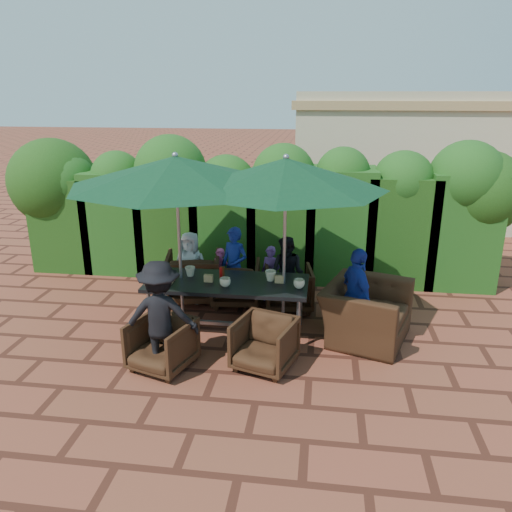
# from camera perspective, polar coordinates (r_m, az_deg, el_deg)

# --- Properties ---
(ground) EXTENTS (80.00, 80.00, 0.00)m
(ground) POSITION_cam_1_polar(r_m,az_deg,el_deg) (7.10, -2.72, -8.46)
(ground) COLOR brown
(ground) RESTS_ON ground
(dining_table) EXTENTS (2.18, 0.90, 0.75)m
(dining_table) POSITION_cam_1_polar(r_m,az_deg,el_deg) (6.79, -3.32, -3.51)
(dining_table) COLOR black
(dining_table) RESTS_ON ground
(umbrella_left) EXTENTS (2.83, 2.83, 2.46)m
(umbrella_left) POSITION_cam_1_polar(r_m,az_deg,el_deg) (6.59, -9.15, 9.54)
(umbrella_left) COLOR gray
(umbrella_left) RESTS_ON ground
(umbrella_right) EXTENTS (2.58, 2.58, 2.46)m
(umbrella_right) POSITION_cam_1_polar(r_m,az_deg,el_deg) (6.32, 3.42, 9.36)
(umbrella_right) COLOR gray
(umbrella_right) RESTS_ON ground
(chair_far_left) EXTENTS (0.96, 0.92, 0.86)m
(chair_far_left) POSITION_cam_1_polar(r_m,az_deg,el_deg) (7.97, -7.16, -2.14)
(chair_far_left) COLOR black
(chair_far_left) RESTS_ON ground
(chair_far_mid) EXTENTS (0.79, 0.74, 0.75)m
(chair_far_mid) POSITION_cam_1_polar(r_m,az_deg,el_deg) (7.81, -2.32, -2.86)
(chair_far_mid) COLOR black
(chair_far_mid) RESTS_ON ground
(chair_far_right) EXTENTS (0.80, 0.77, 0.72)m
(chair_far_right) POSITION_cam_1_polar(r_m,az_deg,el_deg) (7.66, 3.75, -3.44)
(chair_far_right) COLOR black
(chair_far_right) RESTS_ON ground
(chair_near_left) EXTENTS (0.83, 0.80, 0.69)m
(chair_near_left) POSITION_cam_1_polar(r_m,az_deg,el_deg) (6.15, -10.76, -9.66)
(chair_near_left) COLOR black
(chair_near_left) RESTS_ON ground
(chair_near_right) EXTENTS (0.82, 0.80, 0.69)m
(chair_near_right) POSITION_cam_1_polar(r_m,az_deg,el_deg) (6.05, 0.97, -9.76)
(chair_near_right) COLOR black
(chair_near_right) RESTS_ON ground
(chair_end_right) EXTENTS (1.10, 1.36, 1.02)m
(chair_end_right) POSITION_cam_1_polar(r_m,az_deg,el_deg) (6.82, 12.49, -5.31)
(chair_end_right) COLOR black
(chair_end_right) RESTS_ON ground
(adult_far_left) EXTENTS (0.57, 0.35, 1.13)m
(adult_far_left) POSITION_cam_1_polar(r_m,az_deg,el_deg) (7.90, -7.47, -1.28)
(adult_far_left) COLOR silver
(adult_far_left) RESTS_ON ground
(adult_far_mid) EXTENTS (0.55, 0.51, 1.24)m
(adult_far_mid) POSITION_cam_1_polar(r_m,az_deg,el_deg) (7.72, -2.48, -1.21)
(adult_far_mid) COLOR #1B2F97
(adult_far_mid) RESTS_ON ground
(adult_far_right) EXTENTS (0.64, 0.53, 1.14)m
(adult_far_right) POSITION_cam_1_polar(r_m,az_deg,el_deg) (7.56, 3.61, -2.04)
(adult_far_right) COLOR black
(adult_far_right) RESTS_ON ground
(adult_near_left) EXTENTS (0.92, 0.53, 1.36)m
(adult_near_left) POSITION_cam_1_polar(r_m,az_deg,el_deg) (6.01, -10.87, -6.76)
(adult_near_left) COLOR black
(adult_near_left) RESTS_ON ground
(adult_end_right) EXTENTS (0.64, 0.84, 1.28)m
(adult_end_right) POSITION_cam_1_polar(r_m,az_deg,el_deg) (6.71, 11.41, -4.44)
(adult_end_right) COLOR #1B2F97
(adult_end_right) RESTS_ON ground
(child_left) EXTENTS (0.35, 0.31, 0.85)m
(child_left) POSITION_cam_1_polar(r_m,az_deg,el_deg) (7.96, -4.05, -2.11)
(child_left) COLOR #EE549D
(child_left) RESTS_ON ground
(child_right) EXTENTS (0.40, 0.36, 0.91)m
(child_right) POSITION_cam_1_polar(r_m,az_deg,el_deg) (7.86, 1.67, -2.11)
(child_right) COLOR #7E499F
(child_right) RESTS_ON ground
(pedestrian_a) EXTENTS (1.65, 0.63, 1.75)m
(pedestrian_a) POSITION_cam_1_polar(r_m,az_deg,el_deg) (10.77, 8.50, 5.65)
(pedestrian_a) COLOR #227D2A
(pedestrian_a) RESTS_ON ground
(pedestrian_b) EXTENTS (0.95, 0.60, 1.93)m
(pedestrian_b) POSITION_cam_1_polar(r_m,az_deg,el_deg) (11.10, 15.39, 6.05)
(pedestrian_b) COLOR #EE549D
(pedestrian_b) RESTS_ON ground
(pedestrian_c) EXTENTS (1.14, 0.96, 1.63)m
(pedestrian_c) POSITION_cam_1_polar(r_m,az_deg,el_deg) (11.15, 19.52, 4.91)
(pedestrian_c) COLOR #95969D
(pedestrian_c) RESTS_ON ground
(cup_a) EXTENTS (0.16, 0.16, 0.13)m
(cup_a) POSITION_cam_1_polar(r_m,az_deg,el_deg) (6.82, -11.38, -2.51)
(cup_a) COLOR beige
(cup_a) RESTS_ON dining_table
(cup_b) EXTENTS (0.14, 0.14, 0.13)m
(cup_b) POSITION_cam_1_polar(r_m,az_deg,el_deg) (6.98, -7.54, -1.75)
(cup_b) COLOR beige
(cup_b) RESTS_ON dining_table
(cup_c) EXTENTS (0.15, 0.15, 0.12)m
(cup_c) POSITION_cam_1_polar(r_m,az_deg,el_deg) (6.57, -3.55, -2.99)
(cup_c) COLOR beige
(cup_c) RESTS_ON dining_table
(cup_d) EXTENTS (0.15, 0.15, 0.14)m
(cup_d) POSITION_cam_1_polar(r_m,az_deg,el_deg) (6.75, 1.66, -2.25)
(cup_d) COLOR beige
(cup_d) RESTS_ON dining_table
(cup_e) EXTENTS (0.15, 0.15, 0.12)m
(cup_e) POSITION_cam_1_polar(r_m,az_deg,el_deg) (6.53, 4.95, -3.18)
(cup_e) COLOR beige
(cup_e) RESTS_ON dining_table
(ketchup_bottle) EXTENTS (0.04, 0.04, 0.17)m
(ketchup_bottle) POSITION_cam_1_polar(r_m,az_deg,el_deg) (6.83, -4.02, -1.95)
(ketchup_bottle) COLOR #B20C0A
(ketchup_bottle) RESTS_ON dining_table
(sauce_bottle) EXTENTS (0.04, 0.04, 0.17)m
(sauce_bottle) POSITION_cam_1_polar(r_m,az_deg,el_deg) (6.84, -3.81, -1.91)
(sauce_bottle) COLOR #4C230C
(sauce_bottle) RESTS_ON dining_table
(serving_tray) EXTENTS (0.35, 0.25, 0.02)m
(serving_tray) POSITION_cam_1_polar(r_m,az_deg,el_deg) (6.82, -10.90, -2.95)
(serving_tray) COLOR #A1754E
(serving_tray) RESTS_ON dining_table
(number_block_left) EXTENTS (0.12, 0.06, 0.10)m
(number_block_left) POSITION_cam_1_polar(r_m,az_deg,el_deg) (6.75, -5.45, -2.54)
(number_block_left) COLOR tan
(number_block_left) RESTS_ON dining_table
(number_block_right) EXTENTS (0.12, 0.06, 0.10)m
(number_block_right) POSITION_cam_1_polar(r_m,az_deg,el_deg) (6.69, 2.68, -2.66)
(number_block_right) COLOR tan
(number_block_right) RESTS_ON dining_table
(hedge_wall) EXTENTS (9.10, 1.60, 2.50)m
(hedge_wall) POSITION_cam_1_polar(r_m,az_deg,el_deg) (8.84, -0.83, 6.15)
(hedge_wall) COLOR #1A3A10
(hedge_wall) RESTS_ON ground
(building) EXTENTS (6.20, 3.08, 3.20)m
(building) POSITION_cam_1_polar(r_m,az_deg,el_deg) (13.52, 17.88, 10.67)
(building) COLOR beige
(building) RESTS_ON ground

